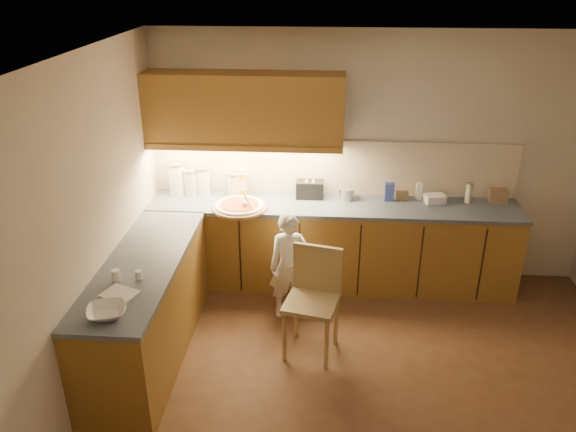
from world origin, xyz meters
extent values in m
plane|color=#51311C|center=(0.00, 0.00, 0.00)|extent=(4.50, 4.50, 0.00)
cube|color=beige|center=(0.00, 2.00, 1.30)|extent=(4.50, 0.04, 2.60)
cube|color=beige|center=(-2.25, 0.00, 1.30)|extent=(0.04, 4.00, 2.60)
cube|color=white|center=(0.00, 0.00, 2.60)|extent=(4.50, 4.00, 0.04)
cube|color=olive|center=(-0.38, 1.70, 0.44)|extent=(3.75, 0.60, 0.88)
cube|color=olive|center=(-1.95, 0.40, 0.44)|extent=(0.60, 2.00, 0.88)
cube|color=#485567|center=(-0.37, 1.70, 0.90)|extent=(3.77, 0.62, 0.04)
cube|color=#485567|center=(-1.95, 0.40, 0.90)|extent=(0.62, 2.02, 0.04)
cube|color=black|center=(-1.90, 1.40, 0.44)|extent=(0.02, 0.01, 0.80)
cube|color=black|center=(-1.30, 1.40, 0.44)|extent=(0.02, 0.01, 0.80)
cube|color=black|center=(-0.70, 1.40, 0.44)|extent=(0.02, 0.01, 0.80)
cube|color=black|center=(-0.10, 1.40, 0.44)|extent=(0.02, 0.01, 0.80)
cube|color=black|center=(0.50, 1.40, 0.44)|extent=(0.02, 0.01, 0.80)
cube|color=black|center=(1.10, 1.40, 0.44)|extent=(0.02, 0.01, 0.80)
cube|color=beige|center=(-0.38, 1.99, 1.21)|extent=(3.75, 0.02, 0.58)
cube|color=olive|center=(-1.27, 1.82, 1.85)|extent=(1.95, 0.35, 0.70)
cube|color=olive|center=(-1.27, 1.65, 1.50)|extent=(1.95, 0.02, 0.06)
cylinder|color=tan|center=(-1.31, 1.52, 0.93)|extent=(0.55, 0.55, 0.02)
cylinder|color=#FEE8C7|center=(-1.31, 1.52, 0.95)|extent=(0.48, 0.48, 0.02)
cylinder|color=#B64318|center=(-1.31, 1.52, 0.97)|extent=(0.38, 0.38, 0.01)
sphere|color=white|center=(-1.24, 1.48, 0.99)|extent=(0.07, 0.07, 0.07)
cylinder|color=white|center=(-1.20, 1.41, 1.03)|extent=(0.09, 0.11, 0.22)
imported|color=silver|center=(-0.78, 1.09, 0.53)|extent=(0.43, 0.33, 1.06)
cylinder|color=tan|center=(-0.77, 0.37, 0.24)|extent=(0.04, 0.04, 0.49)
cylinder|color=tan|center=(-0.41, 0.29, 0.24)|extent=(0.04, 0.04, 0.49)
cylinder|color=tan|center=(-0.69, 0.73, 0.24)|extent=(0.04, 0.04, 0.49)
cylinder|color=tan|center=(-0.33, 0.64, 0.24)|extent=(0.04, 0.04, 0.49)
cube|color=tan|center=(-0.55, 0.51, 0.51)|extent=(0.52, 0.52, 0.04)
cube|color=tan|center=(-0.51, 0.70, 0.75)|extent=(0.43, 0.13, 0.43)
imported|color=silver|center=(-1.95, -0.38, 0.95)|extent=(0.34, 0.34, 0.07)
cylinder|color=white|center=(-2.01, 1.85, 1.08)|extent=(0.16, 0.16, 0.33)
cylinder|color=gray|center=(-2.01, 1.85, 1.26)|extent=(0.17, 0.17, 0.02)
cylinder|color=beige|center=(-1.87, 1.87, 1.05)|extent=(0.15, 0.15, 0.25)
cylinder|color=tan|center=(-1.87, 1.87, 1.18)|extent=(0.16, 0.16, 0.02)
cylinder|color=white|center=(-1.75, 1.89, 1.05)|extent=(0.14, 0.14, 0.27)
cylinder|color=gray|center=(-1.75, 1.89, 1.20)|extent=(0.15, 0.15, 0.02)
cylinder|color=silver|center=(-1.40, 1.86, 1.04)|extent=(0.14, 0.14, 0.23)
cylinder|color=gray|center=(-1.40, 1.86, 1.16)|extent=(0.15, 0.15, 0.02)
cube|color=gold|center=(-1.31, 1.85, 1.05)|extent=(0.10, 0.08, 0.25)
cube|color=silver|center=(-1.31, 1.85, 1.20)|extent=(0.07, 0.05, 0.05)
cube|color=black|center=(-0.62, 1.86, 1.01)|extent=(0.28, 0.16, 0.18)
cube|color=#AEAEB3|center=(-0.65, 1.86, 1.10)|extent=(0.03, 0.12, 0.00)
cube|color=#AEAEB3|center=(-0.58, 1.86, 1.10)|extent=(0.03, 0.12, 0.00)
cylinder|color=#B4B3B8|center=(-0.24, 1.83, 0.98)|extent=(0.15, 0.15, 0.11)
cylinder|color=#B4B3B8|center=(-0.24, 1.83, 1.04)|extent=(0.16, 0.16, 0.01)
cube|color=navy|center=(0.20, 1.83, 1.01)|extent=(0.10, 0.07, 0.19)
cube|color=#967951|center=(0.33, 1.88, 0.96)|extent=(0.13, 0.09, 0.09)
cube|color=white|center=(0.50, 1.90, 1.01)|extent=(0.06, 0.06, 0.17)
cube|color=white|center=(0.66, 1.82, 0.96)|extent=(0.22, 0.18, 0.08)
cylinder|color=white|center=(0.99, 1.83, 1.02)|extent=(0.06, 0.06, 0.20)
cylinder|color=gray|center=(0.99, 1.83, 1.13)|extent=(0.07, 0.07, 0.01)
cube|color=#9C7854|center=(1.30, 1.87, 0.99)|extent=(0.18, 0.15, 0.14)
cube|color=silver|center=(-1.95, -0.12, 0.93)|extent=(0.30, 0.27, 0.02)
cylinder|color=white|center=(-2.05, 0.09, 0.96)|extent=(0.07, 0.07, 0.09)
cylinder|color=white|center=(-1.88, 0.12, 0.96)|extent=(0.07, 0.07, 0.07)
camera|label=1|loc=(-0.46, -3.54, 3.18)|focal=35.00mm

